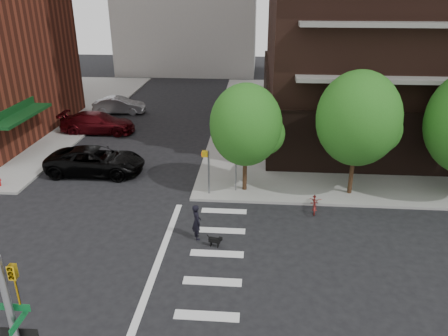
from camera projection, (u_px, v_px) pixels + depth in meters
ground at (140, 278)px, 17.97m from camera, size 120.00×120.00×0.00m
sidewalk_ne at (440, 122)px, 38.02m from camera, size 39.00×33.00×0.15m
crosswalk at (193, 281)px, 17.80m from camera, size 3.85×13.00×0.01m
tree_a at (246, 125)px, 23.90m from camera, size 4.00×4.00×5.90m
tree_b at (358, 119)px, 23.27m from camera, size 4.50×4.50×6.65m
pedestrian_signal at (215, 165)px, 24.35m from camera, size 2.18×0.67×2.60m
parked_car_black at (96, 161)px, 27.60m from camera, size 2.82×6.10×1.70m
parked_car_maroon at (98, 123)px, 35.15m from camera, size 2.56×5.96×1.71m
parked_car_silver at (119, 105)px, 40.49m from camera, size 1.96×4.81×1.55m
scooter at (315, 202)px, 23.19m from camera, size 0.79×1.81×0.92m
dog_walker at (197, 222)px, 20.45m from camera, size 0.76×0.64×1.77m
dog at (215, 240)px, 19.99m from camera, size 0.65×0.28×0.54m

